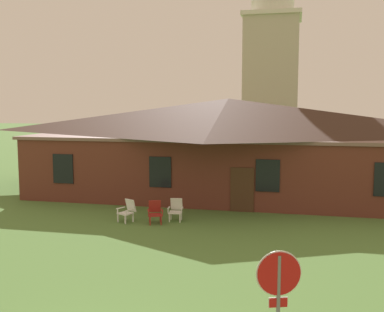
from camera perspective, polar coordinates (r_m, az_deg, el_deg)
The scene contains 6 objects.
brick_building at distance 26.60m, azimuth 4.49°, elevation 1.45°, with size 21.46×10.40×5.35m.
dome_tower at distance 43.30m, azimuth 9.80°, elevation 11.03°, with size 5.18×5.18×18.76m.
stop_sign at distance 8.41m, azimuth 10.66°, elevation -16.31°, with size 0.77×0.30×2.55m.
lawn_chair_by_porch at distance 20.11m, azimuth -7.99°, elevation -6.66°, with size 0.81×0.85×0.96m.
lawn_chair_near_door at distance 19.73m, azimuth -4.60°, elevation -6.87°, with size 0.77×0.82×0.96m.
lawn_chair_left_end at distance 20.12m, azimuth -2.01°, elevation -6.59°, with size 0.68×0.72×0.96m.
Camera 1 is at (3.79, -7.06, 5.04)m, focal length 43.07 mm.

